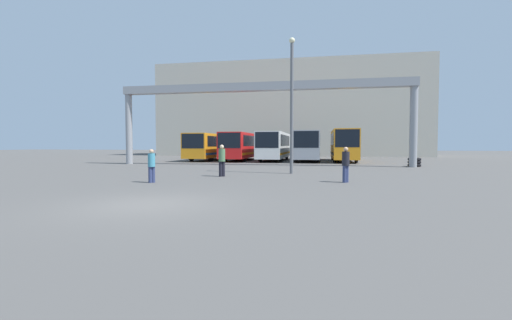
% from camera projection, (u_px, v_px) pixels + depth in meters
% --- Properties ---
extents(ground_plane, '(200.00, 200.00, 0.00)m').
position_uv_depth(ground_plane, '(148.00, 205.00, 10.32)').
color(ground_plane, '#514F4C').
extents(building_backdrop, '(42.81, 12.00, 14.86)m').
position_uv_depth(building_backdrop, '(290.00, 111.00, 57.77)').
color(building_backdrop, '#B7B2A3').
rests_on(building_backdrop, ground).
extents(overhead_gantry, '(25.45, 0.80, 7.14)m').
position_uv_depth(overhead_gantry, '(260.00, 97.00, 29.42)').
color(overhead_gantry, gray).
rests_on(overhead_gantry, ground).
extents(bus_slot_0, '(2.60, 11.41, 3.01)m').
position_uv_depth(bus_slot_0, '(210.00, 145.00, 40.18)').
color(bus_slot_0, orange).
rests_on(bus_slot_0, ground).
extents(bus_slot_1, '(2.56, 11.34, 3.09)m').
position_uv_depth(bus_slot_1, '(242.00, 145.00, 39.45)').
color(bus_slot_1, red).
rests_on(bus_slot_1, ground).
extents(bus_slot_2, '(2.53, 11.58, 3.14)m').
position_uv_depth(bus_slot_2, '(274.00, 145.00, 38.86)').
color(bus_slot_2, silver).
rests_on(bus_slot_2, ground).
extents(bus_slot_3, '(2.61, 11.25, 3.21)m').
position_uv_depth(bus_slot_3, '(308.00, 144.00, 38.00)').
color(bus_slot_3, '#999EA5').
rests_on(bus_slot_3, ground).
extents(bus_slot_4, '(2.45, 10.42, 3.34)m').
position_uv_depth(bus_slot_4, '(344.00, 144.00, 36.89)').
color(bus_slot_4, orange).
rests_on(bus_slot_4, ground).
extents(pedestrian_near_right, '(0.37, 0.37, 1.80)m').
position_uv_depth(pedestrian_near_right, '(222.00, 160.00, 19.38)').
color(pedestrian_near_right, black).
rests_on(pedestrian_near_right, ground).
extents(pedestrian_mid_left, '(0.33, 0.33, 1.60)m').
position_uv_depth(pedestrian_mid_left, '(152.00, 165.00, 16.24)').
color(pedestrian_mid_left, navy).
rests_on(pedestrian_mid_left, ground).
extents(pedestrian_far_center, '(0.35, 0.35, 1.70)m').
position_uv_depth(pedestrian_far_center, '(346.00, 164.00, 16.30)').
color(pedestrian_far_center, navy).
rests_on(pedestrian_far_center, ground).
extents(tire_stack, '(1.04, 1.04, 0.72)m').
position_uv_depth(tire_stack, '(414.00, 162.00, 28.10)').
color(tire_stack, black).
rests_on(tire_stack, ground).
extents(lamp_post, '(0.36, 0.36, 8.38)m').
position_uv_depth(lamp_post, '(292.00, 100.00, 21.14)').
color(lamp_post, '#595B60').
rests_on(lamp_post, ground).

